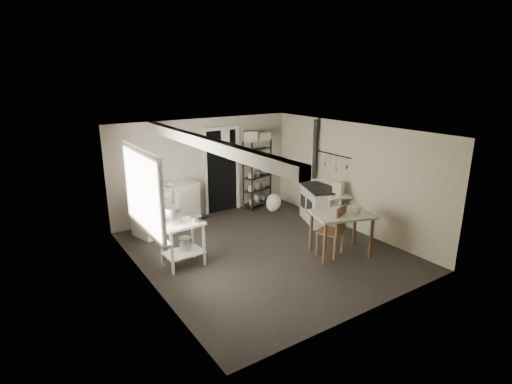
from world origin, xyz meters
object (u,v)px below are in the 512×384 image
base_cabinets (166,209)px  work_table (341,235)px  prep_table (183,245)px  flour_sack (274,202)px  stockpot (172,216)px  stove (319,203)px  chair (330,230)px  shelf_rack (257,170)px

base_cabinets → work_table: base_cabinets is taller
prep_table → flour_sack: bearing=25.7°
stockpot → base_cabinets: 1.86m
prep_table → stove: bearing=5.6°
prep_table → work_table: (2.64, -1.18, -0.02)m
work_table → chair: chair is taller
prep_table → chair: 2.70m
shelf_rack → work_table: bearing=-113.5°
stockpot → shelf_rack: 3.62m
work_table → shelf_rack: bearing=85.2°
base_cabinets → shelf_rack: (2.51, 0.24, 0.49)m
prep_table → stockpot: 0.56m
stockpot → work_table: bearing=-24.3°
chair → flour_sack: 2.60m
stockpot → stove: (3.60, 0.26, -0.50)m
stockpot → flour_sack: (3.14, 1.37, -0.70)m
flour_sack → shelf_rack: bearing=99.3°
base_cabinets → chair: chair is taller
stove → work_table: size_ratio=0.97×
prep_table → base_cabinets: size_ratio=0.54×
stove → work_table: 1.73m
stove → flour_sack: (-0.46, 1.11, -0.20)m
work_table → base_cabinets: bearing=127.0°
prep_table → shelf_rack: bearing=34.9°
shelf_rack → chair: 3.18m
chair → shelf_rack: bearing=59.9°
stove → chair: bearing=-103.3°
base_cabinets → prep_table: bearing=-117.7°
flour_sack → stove: bearing=-67.4°
chair → flour_sack: bearing=56.0°
base_cabinets → flour_sack: 2.64m
flour_sack → prep_table: bearing=-154.3°
prep_table → chair: bearing=-23.6°
base_cabinets → stove: base_cabinets is taller
flour_sack → stockpot: bearing=-156.4°
chair → flour_sack: chair is taller
stockpot → shelf_rack: shelf_rack is taller
stockpot → shelf_rack: size_ratio=0.18×
shelf_rack → flour_sack: 0.93m
stockpot → flour_sack: size_ratio=0.67×
work_table → chair: size_ratio=1.08×
base_cabinets → shelf_rack: bearing=-9.8°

